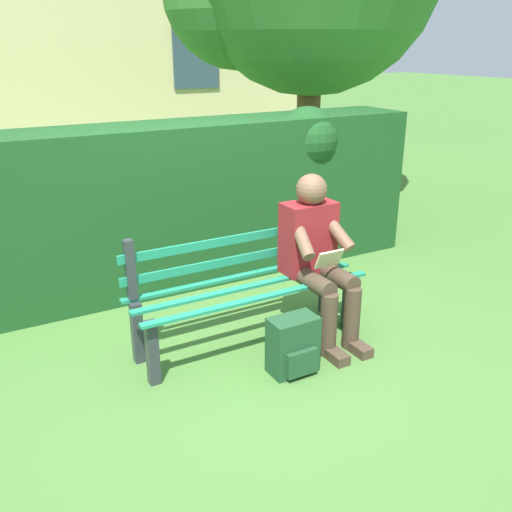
% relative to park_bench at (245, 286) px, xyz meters
% --- Properties ---
extents(ground, '(60.00, 60.00, 0.00)m').
position_rel_park_bench_xyz_m(ground, '(0.00, 0.06, -0.42)').
color(ground, '#477533').
extents(park_bench, '(1.70, 0.46, 0.86)m').
position_rel_park_bench_xyz_m(park_bench, '(0.00, 0.00, 0.00)').
color(park_bench, '#2D3338').
rests_on(park_bench, ground).
extents(person_seated, '(0.44, 0.73, 1.18)m').
position_rel_park_bench_xyz_m(person_seated, '(-0.50, 0.16, 0.21)').
color(person_seated, maroon).
rests_on(person_seated, ground).
extents(hedge_backdrop, '(5.06, 0.72, 1.49)m').
position_rel_park_bench_xyz_m(hedge_backdrop, '(0.18, -1.29, 0.31)').
color(hedge_backdrop, '#19471E').
rests_on(hedge_backdrop, ground).
extents(backpack, '(0.31, 0.26, 0.39)m').
position_rel_park_bench_xyz_m(backpack, '(-0.07, 0.52, -0.24)').
color(backpack, '#1E4728').
rests_on(backpack, ground).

